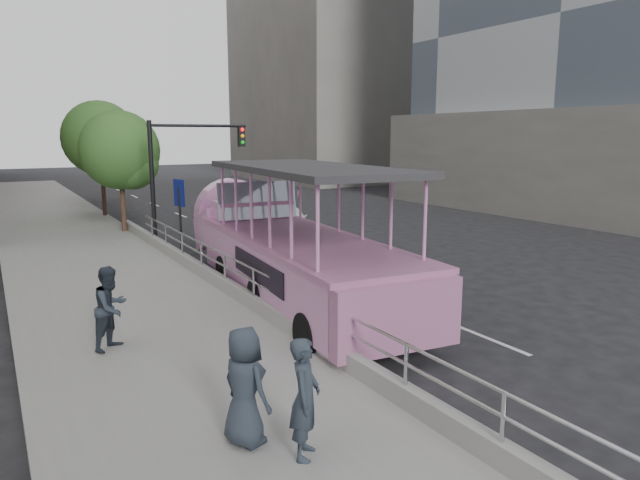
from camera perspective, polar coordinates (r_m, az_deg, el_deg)
ground at (r=14.53m, az=8.21°, el=-8.19°), size 160.00×160.00×0.00m
sidewalk at (r=21.40m, az=-21.84°, el=-2.37°), size 5.50×80.00×0.30m
kerb_wall at (r=14.48m, az=-6.58°, el=-6.23°), size 0.24×30.00×0.36m
guardrail at (r=14.30m, az=-6.63°, el=-3.68°), size 0.07×22.00×0.71m
duck_boat at (r=16.22m, az=-3.53°, el=-0.90°), size 3.81×11.83×3.86m
car at (r=26.78m, az=-3.35°, el=2.04°), size 2.19×4.33×1.42m
pedestrian_near at (r=7.93m, az=-1.51°, el=-15.51°), size 0.70×0.73×1.69m
pedestrian_mid at (r=12.41m, az=-20.16°, el=-6.37°), size 1.06×1.04×1.73m
pedestrian_far at (r=8.29m, az=-7.53°, el=-14.31°), size 0.77×0.96×1.72m
parking_sign at (r=21.56m, az=-13.83°, el=2.85°), size 0.21×0.66×3.04m
traffic_signal at (r=24.26m, az=-13.76°, el=7.51°), size 4.20×0.32×5.20m
street_tree_near at (r=27.19m, az=-19.15°, el=8.20°), size 3.52×3.52×5.72m
street_tree_far at (r=33.12m, az=-20.94°, el=9.23°), size 3.97×3.97×6.45m
midrise_stone_a at (r=64.11m, az=3.17°, el=20.66°), size 20.00×20.00×32.00m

